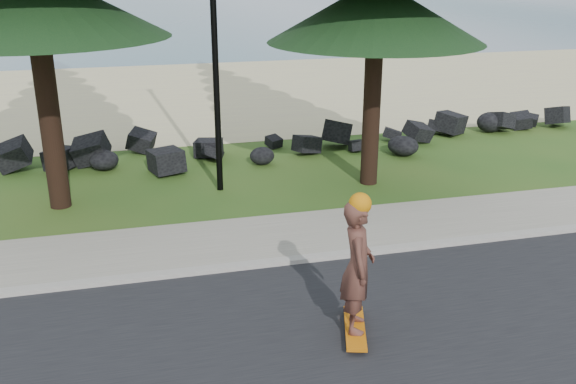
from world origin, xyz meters
name	(u,v)px	position (x,y,z in m)	size (l,w,h in m)	color
ground	(246,246)	(0.00, 0.00, 0.00)	(160.00, 160.00, 0.00)	#254F18
kerb	(255,265)	(0.00, -0.90, 0.05)	(160.00, 0.20, 0.10)	#A39C93
sidewalk	(244,240)	(0.00, 0.20, 0.04)	(160.00, 2.00, 0.08)	gray
beach_sand	(177,94)	(0.00, 14.50, 0.01)	(160.00, 15.00, 0.01)	beige
ocean	(142,16)	(0.00, 51.00, 0.00)	(160.00, 58.00, 0.01)	#3F6978
seawall_boulders	(207,160)	(0.00, 5.60, 0.00)	(60.00, 2.40, 1.10)	black
lamp_post	(213,4)	(0.00, 3.20, 4.13)	(0.25, 0.14, 8.14)	black
skateboarder	(357,267)	(0.95, -3.32, 1.07)	(0.64, 1.18, 2.14)	#C5640B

